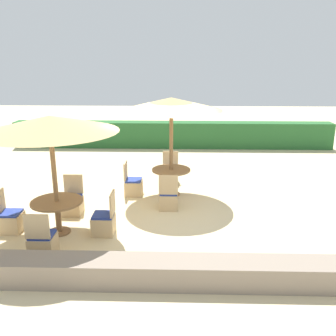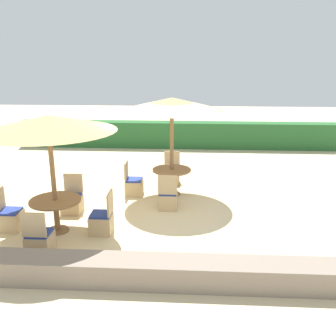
% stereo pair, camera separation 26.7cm
% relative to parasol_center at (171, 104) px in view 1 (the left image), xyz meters
% --- Properties ---
extents(ground_plane, '(40.00, 40.00, 0.00)m').
position_rel_parasol_center_xyz_m(ground_plane, '(-0.07, -1.08, -2.46)').
color(ground_plane, beige).
extents(hedge_row, '(13.00, 0.70, 1.05)m').
position_rel_parasol_center_xyz_m(hedge_row, '(-0.07, 5.57, -1.93)').
color(hedge_row, '#28602D').
rests_on(hedge_row, ground_plane).
extents(stone_border, '(10.00, 0.56, 0.44)m').
position_rel_parasol_center_xyz_m(stone_border, '(-0.07, -4.20, -2.24)').
color(stone_border, gray).
rests_on(stone_border, ground_plane).
extents(parasol_center, '(2.63, 2.63, 2.63)m').
position_rel_parasol_center_xyz_m(parasol_center, '(0.00, 0.00, 0.00)').
color(parasol_center, olive).
rests_on(parasol_center, ground_plane).
extents(round_table_center, '(1.04, 1.04, 0.72)m').
position_rel_parasol_center_xyz_m(round_table_center, '(0.00, 0.00, -1.90)').
color(round_table_center, olive).
rests_on(round_table_center, ground_plane).
extents(patio_chair_center_south, '(0.46, 0.46, 0.93)m').
position_rel_parasol_center_xyz_m(patio_chair_center_south, '(-0.04, -1.00, -2.20)').
color(patio_chair_center_south, tan).
rests_on(patio_chair_center_south, ground_plane).
extents(patio_chair_center_north, '(0.46, 0.46, 0.93)m').
position_rel_parasol_center_xyz_m(patio_chair_center_north, '(-0.05, 0.98, -2.20)').
color(patio_chair_center_north, tan).
rests_on(patio_chair_center_north, ground_plane).
extents(patio_chair_center_west, '(0.46, 0.46, 0.93)m').
position_rel_parasol_center_xyz_m(patio_chair_center_west, '(-1.04, -0.05, -2.20)').
color(patio_chair_center_west, tan).
rests_on(patio_chair_center_west, ground_plane).
extents(parasol_front_left, '(2.75, 2.75, 2.52)m').
position_rel_parasol_center_xyz_m(parasol_front_left, '(-2.36, -2.37, -0.11)').
color(parasol_front_left, olive).
rests_on(parasol_front_left, ground_plane).
extents(round_table_front_left, '(1.09, 1.09, 0.73)m').
position_rel_parasol_center_xyz_m(round_table_front_left, '(-2.36, -2.37, -1.89)').
color(round_table_front_left, olive).
rests_on(round_table_front_left, ground_plane).
extents(patio_chair_front_left_north, '(0.46, 0.46, 0.93)m').
position_rel_parasol_center_xyz_m(patio_chair_front_left_north, '(-2.34, -1.36, -2.20)').
color(patio_chair_front_left_north, tan).
rests_on(patio_chair_front_left_north, ground_plane).
extents(patio_chair_front_left_south, '(0.46, 0.46, 0.93)m').
position_rel_parasol_center_xyz_m(patio_chair_front_left_south, '(-2.36, -3.35, -2.20)').
color(patio_chair_front_left_south, tan).
rests_on(patio_chair_front_left_south, ground_plane).
extents(patio_chair_front_left_west, '(0.46, 0.46, 0.93)m').
position_rel_parasol_center_xyz_m(patio_chair_front_left_west, '(-3.42, -2.34, -2.20)').
color(patio_chair_front_left_west, tan).
rests_on(patio_chair_front_left_west, ground_plane).
extents(patio_chair_front_left_east, '(0.46, 0.46, 0.93)m').
position_rel_parasol_center_xyz_m(patio_chair_front_left_east, '(-1.37, -2.40, -2.20)').
color(patio_chair_front_left_east, tan).
rests_on(patio_chair_front_left_east, ground_plane).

